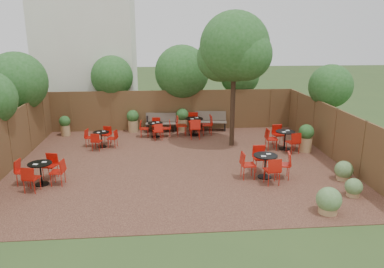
{
  "coord_description": "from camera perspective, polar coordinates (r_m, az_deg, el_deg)",
  "views": [
    {
      "loc": [
        -0.62,
        -12.99,
        4.77
      ],
      "look_at": [
        0.56,
        0.5,
        1.0
      ],
      "focal_mm": 34.36,
      "sensor_mm": 36.0,
      "label": 1
    }
  ],
  "objects": [
    {
      "name": "planters",
      "position": [
        17.06,
        -1.77,
        1.43
      ],
      "size": [
        10.99,
        4.35,
        1.13
      ],
      "color": "#A48052",
      "rests_on": "courtyard_paving"
    },
    {
      "name": "low_shrubs",
      "position": [
        11.8,
        21.89,
        -7.69
      ],
      "size": [
        2.18,
        2.85,
        0.73
      ],
      "color": "#A48052",
      "rests_on": "courtyard_paving"
    },
    {
      "name": "park_bench_left",
      "position": [
        18.13,
        -4.84,
        1.84
      ],
      "size": [
        1.51,
        0.63,
        0.91
      ],
      "rotation": [
        0.0,
        0.0,
        -0.11
      ],
      "color": "brown",
      "rests_on": "courtyard_paving"
    },
    {
      "name": "courtyard_tree",
      "position": [
        15.38,
        6.56,
        12.74
      ],
      "size": [
        2.94,
        2.86,
        5.62
      ],
      "rotation": [
        0.0,
        0.0,
        0.02
      ],
      "color": "black",
      "rests_on": "courtyard_paving"
    },
    {
      "name": "fence_back",
      "position": [
        18.39,
        -2.96,
        3.71
      ],
      "size": [
        12.0,
        0.08,
        2.0
      ],
      "primitive_type": "cube",
      "color": "brown",
      "rests_on": "ground"
    },
    {
      "name": "overhang_foliage",
      "position": [
        16.55,
        -9.92,
        8.11
      ],
      "size": [
        15.38,
        10.47,
        2.73
      ],
      "color": "#1F511A",
      "rests_on": "ground"
    },
    {
      "name": "courtyard_paving",
      "position": [
        13.85,
        -2.12,
        -4.56
      ],
      "size": [
        12.0,
        10.0,
        0.02
      ],
      "primitive_type": "cube",
      "color": "#351D15",
      "rests_on": "ground"
    },
    {
      "name": "bistro_tables",
      "position": [
        14.89,
        -0.68,
        -1.26
      ],
      "size": [
        10.6,
        7.13,
        0.95
      ],
      "color": "black",
      "rests_on": "courtyard_paving"
    },
    {
      "name": "fence_left",
      "position": [
        14.56,
        -26.48,
        -1.13
      ],
      "size": [
        0.08,
        10.0,
        2.0
      ],
      "primitive_type": "cube",
      "color": "brown",
      "rests_on": "ground"
    },
    {
      "name": "fence_right",
      "position": [
        15.06,
        21.28,
        -0.02
      ],
      "size": [
        0.08,
        10.0,
        2.0
      ],
      "primitive_type": "cube",
      "color": "brown",
      "rests_on": "ground"
    },
    {
      "name": "park_bench_right",
      "position": [
        18.29,
        2.93,
        2.07
      ],
      "size": [
        1.59,
        0.68,
        0.95
      ],
      "rotation": [
        0.0,
        0.0,
        -0.12
      ],
      "color": "brown",
      "rests_on": "courtyard_paving"
    },
    {
      "name": "neighbour_building",
      "position": [
        21.36,
        -15.86,
        12.92
      ],
      "size": [
        5.0,
        4.0,
        8.0
      ],
      "primitive_type": "cube",
      "color": "silver",
      "rests_on": "ground"
    },
    {
      "name": "ground",
      "position": [
        13.85,
        -2.12,
        -4.6
      ],
      "size": [
        80.0,
        80.0,
        0.0
      ],
      "primitive_type": "plane",
      "color": "#354F23",
      "rests_on": "ground"
    }
  ]
}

